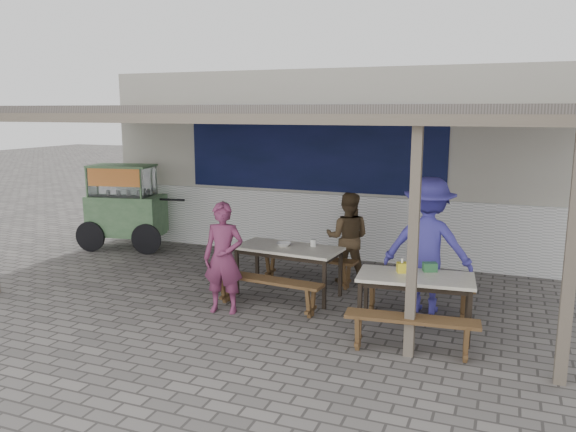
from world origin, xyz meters
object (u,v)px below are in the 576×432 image
Objects in this scene: patron_wall_side at (348,238)px; condiment_jar at (313,243)px; bench_left_street at (267,286)px; bench_right_wall at (417,292)px; condiment_bowl at (284,244)px; table_left at (288,252)px; patron_street_side at (223,258)px; tissue_box at (402,267)px; donation_box at (430,267)px; bench_right_street at (411,327)px; table_right at (415,282)px; bench_left_wall at (307,262)px; patron_right_table at (428,245)px; vendor_cart at (125,203)px.

patron_wall_side is 14.33× the size of condiment_jar.
bench_left_street is at bearing 59.32° from patron_wall_side.
bench_right_wall is 2.07m from condiment_bowl.
patron_street_side is (-0.57, -0.97, 0.09)m from table_left.
donation_box is at bearing 28.03° from tissue_box.
bench_right_street is (2.12, -0.76, -0.01)m from bench_left_street.
condiment_bowl reaches higher than table_right.
bench_left_wall is 2.12m from patron_right_table.
condiment_jar is at bearing 41.74° from patron_street_side.
donation_box is at bearing -1.06° from patron_street_side.
vendor_cart is at bearing -13.02° from patron_right_table.
patron_wall_side is (4.76, -0.57, -0.18)m from vendor_cart.
bench_left_wall is at bearing 90.00° from bench_left_street.
bench_right_street is at bearing -41.51° from bench_left_wall.
donation_box is (2.13, -0.54, 0.13)m from table_left.
patron_right_table reaches higher than tissue_box.
table_left is 2.03m from patron_right_table.
condiment_jar is (4.45, -1.37, -0.12)m from vendor_cart.
patron_right_table is (1.95, -0.58, 0.59)m from bench_left_wall.
condiment_jar is at bearing -56.52° from bench_left_wall.
vendor_cart is at bearing 156.39° from bench_left_street.
vendor_cart is at bearing 134.52° from patron_street_side.
bench_left_street is at bearing 170.68° from table_right.
patron_right_table is at bearing 100.33° from donation_box.
table_left and table_right have the same top height.
patron_wall_side is (0.70, 1.65, 0.39)m from bench_left_street.
bench_right_street is 0.75× the size of vendor_cart.
tissue_box is 1.20× the size of condiment_jar.
bench_left_street is 0.83m from condiment_bowl.
patron_wall_side is (-1.35, 1.77, 0.06)m from table_right.
patron_street_side is 1.46m from condiment_jar.
condiment_jar is at bearing 162.49° from bench_right_wall.
bench_left_street is 1.08× the size of patron_street_side.
bench_left_street is (-0.06, -0.67, -0.33)m from table_left.
bench_right_wall is (1.99, 0.52, -0.01)m from bench_left_street.
bench_right_street is at bearing -29.87° from table_left.
bench_left_street is at bearing -176.51° from donation_box.
condiment_jar is at bearing 19.53° from condiment_bowl.
patron_right_table is 2.10m from condiment_bowl.
bench_left_wall is 16.22× the size of condiment_jar.
vendor_cart reaches higher than bench_left_wall.
vendor_cart is 1.38× the size of patron_wall_side.
bench_right_wall is 0.81× the size of patron_right_table.
condiment_bowl is at bearing 166.98° from table_left.
bench_left_wall is 1.81m from patron_street_side.
bench_left_wall is 0.76m from patron_wall_side.
table_left is 0.75m from bench_left_street.
bench_right_wall is 12.29× the size of tissue_box.
vendor_cart is 4.65m from condiment_jar.
table_right is at bearing -117.66° from donation_box.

